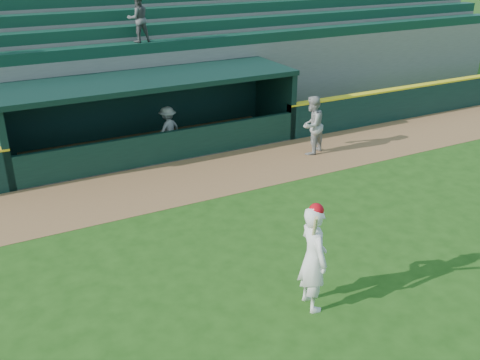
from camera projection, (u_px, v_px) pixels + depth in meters
The scene contains 9 objects.
ground at pixel (274, 261), 11.63m from camera, with size 120.00×120.00×0.00m, color #1F4711.
warning_track at pixel (188, 180), 15.59m from camera, with size 40.00×3.00×0.01m, color brown.
field_wall_right at pixel (449, 96), 21.88m from camera, with size 15.50×0.30×1.20m, color black.
wall_stripe_right at pixel (451, 81), 21.62m from camera, with size 15.50×0.32×0.06m, color yellow.
dugout_player_front at pixel (312, 125), 17.20m from camera, with size 0.93×0.73×1.92m, color gray.
dugout_player_inside at pixel (168, 129), 17.46m from camera, with size 0.98×0.56×1.52m, color #A4A49F.
dugout at pixel (150, 108), 17.56m from camera, with size 9.40×2.80×2.46m.
stands at pixel (108, 53), 20.80m from camera, with size 34.50×6.32×7.52m.
batter_at_plate at pixel (313, 257), 9.78m from camera, with size 0.63×0.86×2.18m.
Camera 1 is at (-5.26, -8.43, 6.34)m, focal length 40.00 mm.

